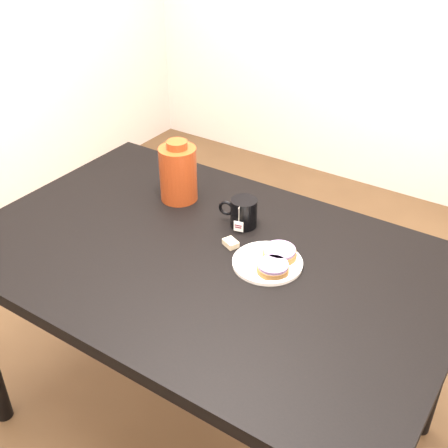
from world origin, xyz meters
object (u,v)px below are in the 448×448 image
(plate, at_px, (267,262))
(teabag_pouch, at_px, (231,243))
(bagel_front, at_px, (273,268))
(table, at_px, (207,276))
(bagel_back, at_px, (279,253))
(mug, at_px, (243,212))
(bagel_package, at_px, (178,173))

(plate, distance_m, teabag_pouch, 0.14)
(bagel_front, bearing_deg, plate, 136.73)
(table, bearing_deg, bagel_back, 24.87)
(mug, height_order, teabag_pouch, mug)
(table, bearing_deg, teabag_pouch, 61.37)
(table, height_order, bagel_back, bagel_back)
(table, relative_size, plate, 7.11)
(bagel_back, height_order, teabag_pouch, bagel_back)
(mug, bearing_deg, bagel_package, 162.18)
(plate, relative_size, bagel_package, 0.95)
(plate, distance_m, bagel_package, 0.46)
(bagel_front, relative_size, bagel_package, 0.58)
(bagel_back, bearing_deg, bagel_package, 165.08)
(table, distance_m, bagel_back, 0.23)
(table, xyz_separation_m, teabag_pouch, (0.04, 0.07, 0.09))
(bagel_back, relative_size, bagel_front, 1.10)
(bagel_package, bearing_deg, table, -38.98)
(table, bearing_deg, plate, 16.37)
(plate, height_order, bagel_back, bagel_back)
(teabag_pouch, height_order, bagel_package, bagel_package)
(teabag_pouch, xyz_separation_m, bagel_package, (-0.29, 0.14, 0.09))
(plate, distance_m, mug, 0.21)
(bagel_front, bearing_deg, teabag_pouch, 163.00)
(table, relative_size, bagel_back, 10.48)
(plate, xyz_separation_m, mug, (-0.16, 0.13, 0.04))
(teabag_pouch, bearing_deg, table, -118.63)
(teabag_pouch, bearing_deg, bagel_back, 6.82)
(plate, bearing_deg, teabag_pouch, 171.98)
(bagel_package, bearing_deg, bagel_front, -22.16)
(mug, bearing_deg, teabag_pouch, -88.51)
(table, relative_size, bagel_front, 11.56)
(table, distance_m, bagel_front, 0.23)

